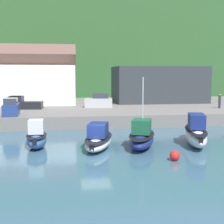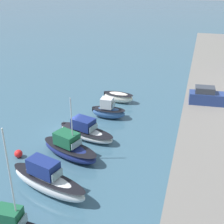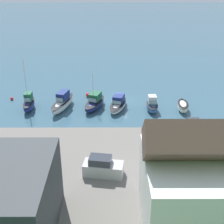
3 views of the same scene
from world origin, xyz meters
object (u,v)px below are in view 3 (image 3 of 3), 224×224
Objects in this scene: parked_car_3 at (195,131)px; moored_boat_4 at (63,103)px; moored_boat_0 at (183,106)px; moored_boat_3 at (95,103)px; parked_car_0 at (103,167)px; mooring_buoy_0 at (12,99)px; mooring_buoy_1 at (88,95)px; moored_boat_5 at (29,104)px; pickup_truck_1 at (207,164)px; moored_boat_1 at (152,105)px; moored_boat_2 at (118,104)px.

moored_boat_4 is at bearing -36.98° from parked_car_3.
moored_boat_0 is 14.62m from moored_boat_3.
moored_boat_4 reaches higher than moored_boat_0.
parked_car_0 is 29.34m from mooring_buoy_0.
moored_boat_3 is at bearing 106.79° from mooring_buoy_1.
mooring_buoy_0 is at bearing 6.65° from moored_boat_3.
moored_boat_3 is 10.85m from moored_boat_5.
moored_boat_3 is at bearing -140.95° from pickup_truck_1.
moored_boat_1 reaches higher than moored_boat_2.
moored_boat_4 is (5.30, 0.34, 0.15)m from moored_boat_3.
moored_boat_0 is at bearing 177.65° from moored_boat_5.
parked_car_0 is at bearing 30.04° from parked_car_3.
moored_boat_5 reaches higher than mooring_buoy_1.
moored_boat_0 is 0.99× the size of parked_car_0.
parked_car_0 reaches higher than pickup_truck_1.
moored_boat_0 is 25.41m from moored_boat_5.
parked_car_3 is at bearing 157.02° from moored_boat_3.
mooring_buoy_0 is at bearing 5.74° from mooring_buoy_1.
mooring_buoy_1 is at bearing -53.60° from moored_boat_3.
parked_car_3 is (-24.42, 11.83, 1.38)m from moored_boat_5.
mooring_buoy_1 is at bearing -29.26° from moored_boat_1.
parked_car_0 and parked_car_3 have the same top height.
moored_boat_5 is 2.06× the size of parked_car_3.
moored_boat_1 is 0.86× the size of pickup_truck_1.
parked_car_3 is 0.88× the size of pickup_truck_1.
moored_boat_1 is 14.81m from moored_boat_4.
parked_car_3 is 32.78m from mooring_buoy_0.
pickup_truck_1 reaches higher than mooring_buoy_0.
mooring_buoy_0 is (9.65, -3.78, -0.83)m from moored_boat_4.
mooring_buoy_0 is at bearing -11.40° from moored_boat_1.
moored_boat_0 is 0.49× the size of moored_boat_5.
parked_car_3 reaches higher than pickup_truck_1.
parked_car_0 is 1.02× the size of parked_car_3.
parked_car_3 is at bearing -178.13° from pickup_truck_1.
moored_boat_3 is 5.04m from mooring_buoy_1.
moored_boat_5 is at bearing 17.36° from moored_boat_2.
mooring_buoy_1 is (-3.85, -5.14, -0.70)m from moored_boat_4.
pickup_truck_1 is 9.04× the size of mooring_buoy_0.
moored_boat_3 is at bearing -177.94° from moored_boat_5.
mooring_buoy_1 is at bearing -27.36° from moored_boat_2.
parked_car_0 reaches higher than moored_boat_1.
moored_boat_5 is 16.46× the size of mooring_buoy_0.
moored_boat_0 is 0.64× the size of moored_boat_3.
parked_car_0 is 11.33m from pickup_truck_1.
moored_boat_1 is 19.02m from pickup_truck_1.
moored_boat_2 is 1.45× the size of pickup_truck_1.
mooring_buoy_0 is at bearing -124.15° from pickup_truck_1.
pickup_truck_1 is at bearing 120.78° from mooring_buoy_1.
moored_boat_4 is 5.53m from moored_boat_5.
parked_car_0 is (-1.86, 20.49, 1.54)m from moored_boat_3.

